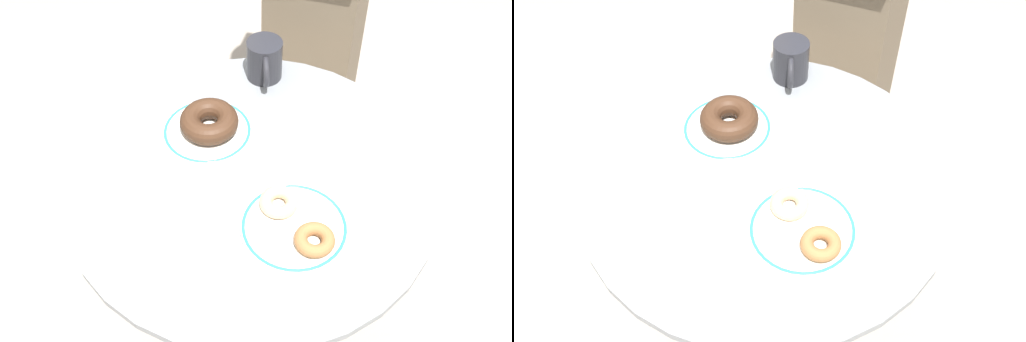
{
  "view_description": "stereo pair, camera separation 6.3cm",
  "coord_description": "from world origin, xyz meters",
  "views": [
    {
      "loc": [
        0.58,
        -0.42,
        1.59
      ],
      "look_at": [
        0.01,
        -0.0,
        0.77
      ],
      "focal_mm": 41.12,
      "sensor_mm": 36.0,
      "label": 1
    },
    {
      "loc": [
        0.61,
        -0.37,
        1.59
      ],
      "look_at": [
        0.01,
        -0.0,
        0.77
      ],
      "focal_mm": 41.12,
      "sensor_mm": 36.0,
      "label": 2
    }
  ],
  "objects": [
    {
      "name": "paper_napkin",
      "position": [
        -0.01,
        -0.23,
        0.74
      ],
      "size": [
        0.15,
        0.17,
        0.01
      ],
      "primitive_type": "cube",
      "rotation": [
        0.0,
        0.0,
        -0.29
      ],
      "color": "white",
      "rests_on": "cafe_table"
    },
    {
      "name": "donut_cinnamon",
      "position": [
        0.19,
        -0.01,
        0.76
      ],
      "size": [
        0.1,
        0.1,
        0.02
      ],
      "primitive_type": "torus",
      "rotation": [
        0.0,
        0.0,
        4.23
      ],
      "color": "#A36B3D",
      "rests_on": "plate_right"
    },
    {
      "name": "donut_chocolate",
      "position": [
        -0.14,
        0.0,
        0.77
      ],
      "size": [
        0.14,
        0.14,
        0.04
      ],
      "primitive_type": "torus",
      "rotation": [
        0.0,
        0.0,
        2.96
      ],
      "color": "#422819",
      "rests_on": "plate_left"
    },
    {
      "name": "coffee_mug",
      "position": [
        -0.21,
        0.19,
        0.78
      ],
      "size": [
        0.11,
        0.09,
        0.09
      ],
      "color": "#28282D",
      "rests_on": "cafe_table"
    },
    {
      "name": "plate_right",
      "position": [
        0.14,
        -0.01,
        0.74
      ],
      "size": [
        0.19,
        0.19,
        0.01
      ],
      "color": "white",
      "rests_on": "cafe_table"
    },
    {
      "name": "cafe_table",
      "position": [
        0.0,
        0.0,
        0.53
      ],
      "size": [
        0.71,
        0.71,
        0.74
      ],
      "color": "gray",
      "rests_on": "ground"
    },
    {
      "name": "plate_left",
      "position": [
        -0.14,
        -0.01,
        0.74
      ],
      "size": [
        0.18,
        0.18,
        0.01
      ],
      "color": "white",
      "rests_on": "cafe_table"
    },
    {
      "name": "donut_glazed",
      "position": [
        0.09,
        -0.01,
        0.76
      ],
      "size": [
        0.09,
        0.09,
        0.02
      ],
      "primitive_type": "torus",
      "rotation": [
        0.0,
        0.0,
        2.74
      ],
      "color": "#E0B789",
      "rests_on": "plate_right"
    },
    {
      "name": "ground_plane",
      "position": [
        0.0,
        0.0,
        -0.01
      ],
      "size": [
        7.0,
        7.0,
        0.02
      ],
      "primitive_type": "cube",
      "color": "#9E9389"
    }
  ]
}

